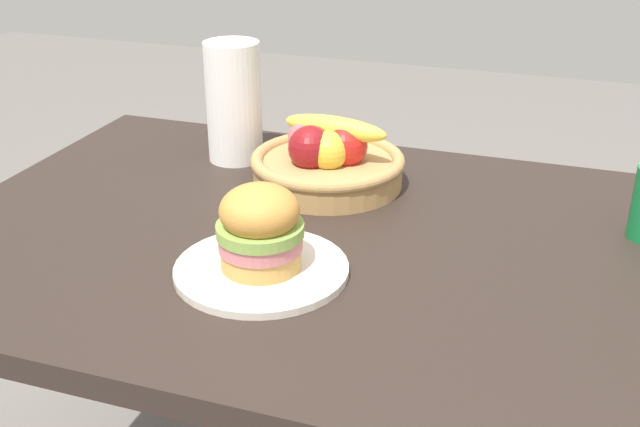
{
  "coord_description": "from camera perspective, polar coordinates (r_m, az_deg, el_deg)",
  "views": [
    {
      "loc": [
        0.32,
        -1.09,
        1.33
      ],
      "look_at": [
        -0.04,
        -0.05,
        0.81
      ],
      "focal_mm": 43.9,
      "sensor_mm": 36.0,
      "label": 1
    }
  ],
  "objects": [
    {
      "name": "paper_towel_roll",
      "position": [
        1.58,
        -6.31,
        8.08
      ],
      "size": [
        0.11,
        0.11,
        0.24
      ],
      "primitive_type": "cylinder",
      "color": "white",
      "rests_on": "dining_table"
    },
    {
      "name": "fruit_basket",
      "position": [
        1.47,
        0.54,
        3.93
      ],
      "size": [
        0.29,
        0.29,
        0.13
      ],
      "color": "tan",
      "rests_on": "dining_table"
    },
    {
      "name": "dining_table",
      "position": [
        1.33,
        2.18,
        -5.73
      ],
      "size": [
        1.4,
        0.9,
        0.75
      ],
      "color": "#2D231E",
      "rests_on": "ground_plane"
    },
    {
      "name": "sandwich",
      "position": [
        1.15,
        -4.4,
        -1.04
      ],
      "size": [
        0.13,
        0.13,
        0.13
      ],
      "color": "tan",
      "rests_on": "plate"
    },
    {
      "name": "plate",
      "position": [
        1.18,
        -4.28,
        -4.09
      ],
      "size": [
        0.26,
        0.26,
        0.01
      ],
      "primitive_type": "cylinder",
      "color": "silver",
      "rests_on": "dining_table"
    }
  ]
}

